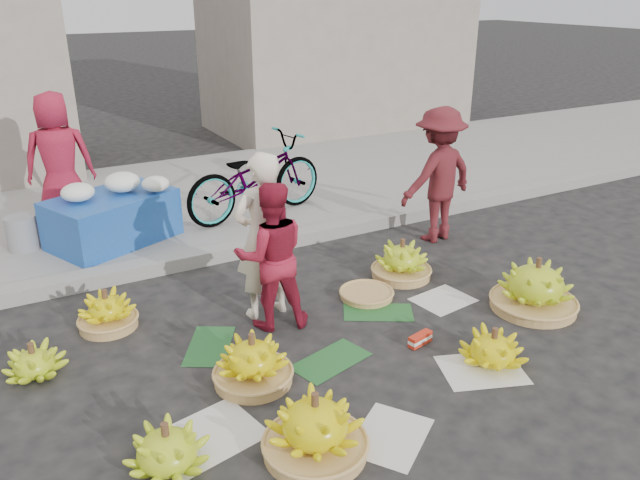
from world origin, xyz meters
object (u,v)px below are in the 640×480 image
flower_table (113,215)px  bicycle (255,177)px  banana_bunch_0 (253,362)px  banana_bunch_4 (536,286)px  vendor_cream (263,236)px

flower_table → bicycle: size_ratio=0.79×
banana_bunch_0 → banana_bunch_4: banana_bunch_4 is taller
vendor_cream → banana_bunch_4: bearing=149.0°
banana_bunch_4 → flower_table: 4.62m
banana_bunch_4 → vendor_cream: bearing=153.3°
bicycle → flower_table: bearing=80.5°
flower_table → vendor_cream: bearing=-91.1°
banana_bunch_0 → vendor_cream: 1.25m
banana_bunch_0 → banana_bunch_4: 2.82m
vendor_cream → flower_table: vendor_cream is taller
banana_bunch_0 → banana_bunch_4: (2.82, -0.19, 0.05)m
banana_bunch_4 → banana_bunch_0: bearing=176.2°
banana_bunch_4 → bicycle: size_ratio=0.41×
vendor_cream → bicycle: vendor_cream is taller
banana_bunch_4 → vendor_cream: 2.61m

